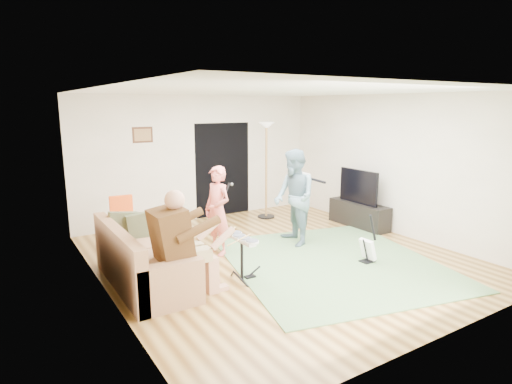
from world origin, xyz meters
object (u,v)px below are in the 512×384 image
(guitar_spare, at_px, (368,249))
(guitarist, at_px, (294,198))
(sofa, at_px, (139,265))
(dining_chair, at_px, (124,232))
(tv_cabinet, at_px, (359,214))
(television, at_px, (359,186))
(torchiere_lamp, at_px, (266,153))
(drum_kit, at_px, (242,261))
(singer, at_px, (217,211))

(guitar_spare, bearing_deg, guitarist, 107.63)
(sofa, distance_m, dining_chair, 1.56)
(dining_chair, height_order, tv_cabinet, dining_chair)
(television, bearing_deg, sofa, -174.01)
(torchiere_lamp, relative_size, dining_chair, 2.23)
(drum_kit, relative_size, television, 0.68)
(tv_cabinet, height_order, television, television)
(guitar_spare, relative_size, torchiere_lamp, 0.37)
(singer, distance_m, guitarist, 1.42)
(singer, distance_m, torchiere_lamp, 2.65)
(drum_kit, distance_m, dining_chair, 2.44)
(drum_kit, bearing_deg, guitarist, 29.61)
(guitar_spare, distance_m, television, 2.21)
(sofa, xyz_separation_m, singer, (1.53, 0.56, 0.47))
(torchiere_lamp, bearing_deg, tv_cabinet, -52.53)
(sofa, distance_m, guitarist, 2.99)
(drum_kit, bearing_deg, sofa, 153.34)
(sofa, relative_size, drum_kit, 3.15)
(sofa, xyz_separation_m, torchiere_lamp, (3.55, 2.12, 1.17))
(dining_chair, bearing_deg, guitar_spare, -35.97)
(singer, height_order, tv_cabinet, singer)
(sofa, xyz_separation_m, drum_kit, (1.29, -0.65, 0.01))
(tv_cabinet, bearing_deg, singer, 178.86)
(guitarist, relative_size, dining_chair, 1.82)
(dining_chair, xyz_separation_m, tv_cabinet, (4.57, -1.05, -0.09))
(torchiere_lamp, bearing_deg, drum_kit, -129.10)
(dining_chair, distance_m, tv_cabinet, 4.69)
(drum_kit, bearing_deg, singer, 78.91)
(guitar_spare, xyz_separation_m, dining_chair, (-3.14, 2.65, 0.11))
(sofa, height_order, guitarist, guitarist)
(guitarist, bearing_deg, torchiere_lamp, 173.99)
(singer, distance_m, dining_chair, 1.69)
(guitarist, relative_size, guitar_spare, 2.18)
(drum_kit, height_order, guitar_spare, guitar_spare)
(sofa, height_order, drum_kit, sofa)
(torchiere_lamp, distance_m, television, 2.11)
(guitarist, bearing_deg, television, 109.66)
(singer, height_order, guitar_spare, singer)
(sofa, bearing_deg, tv_cabinet, 5.93)
(guitarist, distance_m, dining_chair, 3.03)
(torchiere_lamp, height_order, tv_cabinet, torchiere_lamp)
(drum_kit, xyz_separation_m, guitar_spare, (2.07, -0.46, -0.07))
(television, bearing_deg, drum_kit, -161.60)
(dining_chair, bearing_deg, television, -8.78)
(sofa, height_order, singer, singer)
(tv_cabinet, bearing_deg, guitarist, -173.22)
(guitarist, xyz_separation_m, torchiere_lamp, (0.63, 1.85, 0.59))
(television, bearing_deg, singer, 178.84)
(guitar_spare, bearing_deg, sofa, 161.73)
(dining_chair, bearing_deg, drum_kit, -59.75)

